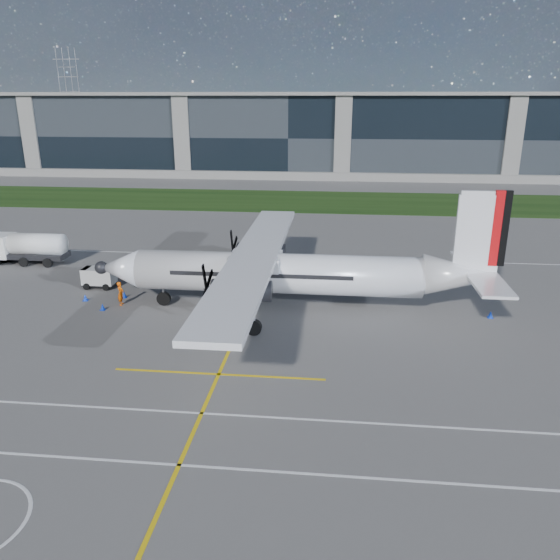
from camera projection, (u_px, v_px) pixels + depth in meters
ground at (268, 211)px, 74.27m from camera, size 400.00×400.00×0.00m
grass_strip at (275, 200)px, 81.80m from camera, size 400.00×18.00×0.04m
terminal_building at (293, 135)px, 109.58m from camera, size 120.00×20.00×15.00m
tree_line at (308, 137)px, 167.57m from camera, size 400.00×6.00×6.00m
pylon_west at (70, 96)px, 181.06m from camera, size 9.00×4.60×30.00m
yellow_taxiway_centerline at (259, 283)px, 45.69m from camera, size 0.20×70.00×0.01m
white_lane_line at (111, 460)px, 23.37m from camera, size 90.00×0.15×0.01m
turboprop_aircraft at (293, 251)px, 38.43m from camera, size 28.90×29.97×8.99m
fuel_tanker_truck at (22, 248)px, 50.68m from camera, size 7.65×2.49×2.87m
baggage_tug at (99, 278)px, 44.40m from camera, size 2.69×1.61×1.61m
ground_crew_person at (120, 292)px, 40.55m from camera, size 0.67×0.89×2.06m
safety_cone_nose_stbd at (124, 294)px, 42.26m from camera, size 0.36×0.36×0.50m
safety_cone_nose_port at (103, 307)px, 39.78m from camera, size 0.36×0.36×0.50m
safety_cone_tail at (490, 314)px, 38.38m from camera, size 0.36×0.36×0.50m
safety_cone_fwd at (85, 298)px, 41.61m from camera, size 0.36×0.36×0.50m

